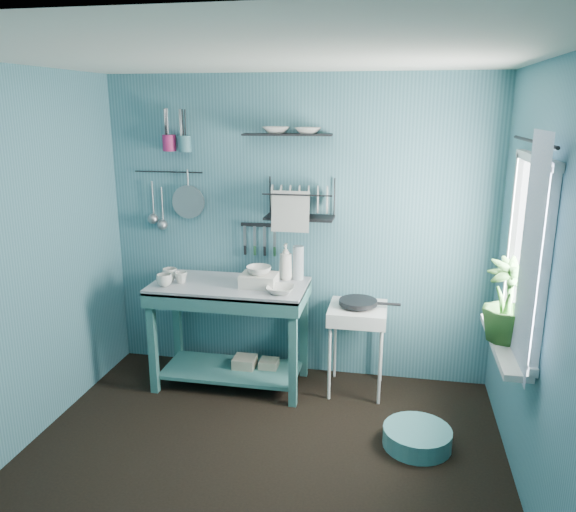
% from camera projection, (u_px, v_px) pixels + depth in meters
% --- Properties ---
extents(floor, '(3.20, 3.20, 0.00)m').
position_uv_depth(floor, '(255.00, 472.00, 3.55)').
color(floor, black).
rests_on(floor, ground).
extents(ceiling, '(3.20, 3.20, 0.00)m').
position_uv_depth(ceiling, '(247.00, 55.00, 2.90)').
color(ceiling, silver).
rests_on(ceiling, ground).
extents(wall_back, '(3.20, 0.00, 3.20)m').
position_uv_depth(wall_back, '(297.00, 230.00, 4.65)').
color(wall_back, '#3B6C79').
rests_on(wall_back, ground).
extents(wall_front, '(3.20, 0.00, 3.20)m').
position_uv_depth(wall_front, '(133.00, 425.00, 1.80)').
color(wall_front, '#3B6C79').
rests_on(wall_front, ground).
extents(wall_left, '(0.00, 3.00, 3.00)m').
position_uv_depth(wall_left, '(5.00, 270.00, 3.52)').
color(wall_left, '#3B6C79').
rests_on(wall_left, ground).
extents(wall_right, '(0.00, 3.00, 3.00)m').
position_uv_depth(wall_right, '(548.00, 303.00, 2.93)').
color(wall_right, '#3B6C79').
rests_on(wall_right, ground).
extents(work_counter, '(1.33, 0.85, 0.87)m').
position_uv_depth(work_counter, '(231.00, 334.00, 4.59)').
color(work_counter, '#336C68').
rests_on(work_counter, floor).
extents(mug_left, '(0.12, 0.12, 0.10)m').
position_uv_depth(mug_left, '(164.00, 280.00, 4.40)').
color(mug_left, beige).
rests_on(mug_left, work_counter).
extents(mug_mid, '(0.14, 0.14, 0.09)m').
position_uv_depth(mug_mid, '(181.00, 277.00, 4.48)').
color(mug_mid, beige).
rests_on(mug_mid, work_counter).
extents(mug_right, '(0.17, 0.17, 0.10)m').
position_uv_depth(mug_right, '(170.00, 274.00, 4.55)').
color(mug_right, beige).
rests_on(mug_right, work_counter).
extents(wash_tub, '(0.28, 0.22, 0.10)m').
position_uv_depth(wash_tub, '(259.00, 280.00, 4.40)').
color(wash_tub, beige).
rests_on(wash_tub, work_counter).
extents(tub_bowl, '(0.19, 0.19, 0.06)m').
position_uv_depth(tub_bowl, '(259.00, 270.00, 4.38)').
color(tub_bowl, beige).
rests_on(tub_bowl, wash_tub).
extents(soap_bottle, '(0.11, 0.12, 0.30)m').
position_uv_depth(soap_bottle, '(286.00, 262.00, 4.55)').
color(soap_bottle, beige).
rests_on(soap_bottle, work_counter).
extents(water_bottle, '(0.09, 0.09, 0.28)m').
position_uv_depth(water_bottle, '(298.00, 263.00, 4.55)').
color(water_bottle, '#A1ACB3').
rests_on(water_bottle, work_counter).
extents(counter_bowl, '(0.22, 0.22, 0.05)m').
position_uv_depth(counter_bowl, '(281.00, 290.00, 4.24)').
color(counter_bowl, beige).
rests_on(counter_bowl, work_counter).
extents(hotplate_stand, '(0.45, 0.45, 0.72)m').
position_uv_depth(hotplate_stand, '(357.00, 349.00, 4.50)').
color(hotplate_stand, silver).
rests_on(hotplate_stand, floor).
extents(frying_pan, '(0.30, 0.30, 0.03)m').
position_uv_depth(frying_pan, '(358.00, 302.00, 4.40)').
color(frying_pan, black).
rests_on(frying_pan, hotplate_stand).
extents(knife_strip, '(0.32, 0.03, 0.03)m').
position_uv_depth(knife_strip, '(260.00, 225.00, 4.67)').
color(knife_strip, black).
rests_on(knife_strip, wall_back).
extents(dish_rack, '(0.58, 0.32, 0.32)m').
position_uv_depth(dish_rack, '(300.00, 199.00, 4.45)').
color(dish_rack, black).
rests_on(dish_rack, wall_back).
extents(upper_shelf, '(0.71, 0.23, 0.01)m').
position_uv_depth(upper_shelf, '(288.00, 135.00, 4.36)').
color(upper_shelf, black).
rests_on(upper_shelf, wall_back).
extents(shelf_bowl_left, '(0.24, 0.24, 0.05)m').
position_uv_depth(shelf_bowl_left, '(276.00, 129.00, 4.37)').
color(shelf_bowl_left, beige).
rests_on(shelf_bowl_left, upper_shelf).
extents(shelf_bowl_right, '(0.21, 0.21, 0.05)m').
position_uv_depth(shelf_bowl_right, '(308.00, 131.00, 4.33)').
color(shelf_bowl_right, beige).
rests_on(shelf_bowl_right, upper_shelf).
extents(utensil_cup_magenta, '(0.11, 0.11, 0.13)m').
position_uv_depth(utensil_cup_magenta, '(169.00, 143.00, 4.59)').
color(utensil_cup_magenta, '#AC1F5B').
rests_on(utensil_cup_magenta, wall_back).
extents(utensil_cup_teal, '(0.11, 0.11, 0.13)m').
position_uv_depth(utensil_cup_teal, '(185.00, 144.00, 4.56)').
color(utensil_cup_teal, '#386B75').
rests_on(utensil_cup_teal, wall_back).
extents(colander, '(0.28, 0.03, 0.28)m').
position_uv_depth(colander, '(188.00, 202.00, 4.72)').
color(colander, gray).
rests_on(colander, wall_back).
extents(ladle_outer, '(0.01, 0.01, 0.30)m').
position_uv_depth(ladle_outer, '(153.00, 199.00, 4.78)').
color(ladle_outer, gray).
rests_on(ladle_outer, wall_back).
extents(ladle_inner, '(0.01, 0.01, 0.30)m').
position_uv_depth(ladle_inner, '(162.00, 205.00, 4.78)').
color(ladle_inner, gray).
rests_on(ladle_inner, wall_back).
extents(hook_rail, '(0.60, 0.01, 0.01)m').
position_uv_depth(hook_rail, '(168.00, 172.00, 4.70)').
color(hook_rail, black).
rests_on(hook_rail, wall_back).
extents(window_glass, '(0.00, 1.10, 1.10)m').
position_uv_depth(window_glass, '(529.00, 253.00, 3.32)').
color(window_glass, white).
rests_on(window_glass, wall_right).
extents(windowsill, '(0.16, 0.95, 0.04)m').
position_uv_depth(windowsill, '(504.00, 344.00, 3.49)').
color(windowsill, silver).
rests_on(windowsill, wall_right).
extents(curtain, '(0.00, 1.35, 1.35)m').
position_uv_depth(curtain, '(529.00, 258.00, 3.04)').
color(curtain, silver).
rests_on(curtain, wall_right).
extents(curtain_rod, '(0.02, 1.05, 0.02)m').
position_uv_depth(curtain_rod, '(533.00, 142.00, 3.16)').
color(curtain_rod, black).
rests_on(curtain_rod, wall_right).
extents(potted_plant, '(0.36, 0.36, 0.52)m').
position_uv_depth(potted_plant, '(507.00, 301.00, 3.43)').
color(potted_plant, '#2F6126').
rests_on(potted_plant, windowsill).
extents(storage_tin_large, '(0.18, 0.18, 0.22)m').
position_uv_depth(storage_tin_large, '(245.00, 369.00, 4.70)').
color(storage_tin_large, gray).
rests_on(storage_tin_large, floor).
extents(storage_tin_small, '(0.15, 0.15, 0.20)m').
position_uv_depth(storage_tin_small, '(269.00, 371.00, 4.69)').
color(storage_tin_small, gray).
rests_on(storage_tin_small, floor).
extents(floor_basin, '(0.46, 0.46, 0.13)m').
position_uv_depth(floor_basin, '(417.00, 437.00, 3.81)').
color(floor_basin, teal).
rests_on(floor_basin, floor).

